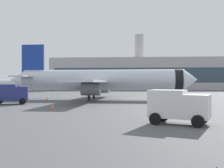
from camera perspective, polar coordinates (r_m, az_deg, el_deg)
The scene contains 8 objects.
airplane_at_gate at distance 51.25m, azimuth -2.37°, elevation 0.83°, with size 35.72×32.19×10.50m.
airplane_taxiing at distance 103.35m, azimuth -18.29°, elevation 0.04°, with size 23.24×21.30×8.00m.
service_truck at distance 42.86m, azimuth -20.40°, elevation -1.81°, with size 5.25×3.74×2.90m.
cargo_van at distance 21.29m, azimuth 13.62°, elevation -4.31°, with size 4.83×3.66×2.60m.
safety_cone_near at distance 48.76m, azimuth -13.47°, elevation -3.07°, with size 0.44×0.44×0.65m.
safety_cone_mid at distance 33.46m, azimuth -12.30°, elevation -4.62°, with size 0.44×0.44×0.61m.
safety_cone_far at distance 49.28m, azimuth -17.06°, elevation -2.99°, with size 0.44×0.44×0.74m.
terminal_building at distance 133.91m, azimuth 8.47°, elevation 2.08°, with size 95.35×23.35×26.61m.
Camera 1 is at (0.13, -2.42, 3.14)m, focal length 43.87 mm.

